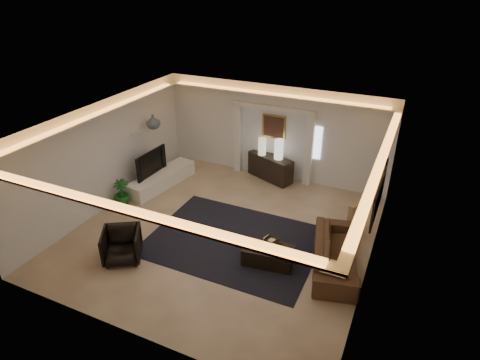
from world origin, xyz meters
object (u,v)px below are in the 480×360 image
at_px(console, 270,167).
at_px(sofa, 335,253).
at_px(coffee_table, 268,255).
at_px(armchair, 122,245).

xyz_separation_m(console, sofa, (2.80, -3.32, -0.06)).
height_order(sofa, coffee_table, sofa).
bearing_deg(coffee_table, console, 102.81).
bearing_deg(console, coffee_table, -47.88).
bearing_deg(console, sofa, -28.09).
distance_m(console, armchair, 5.33).
bearing_deg(armchair, console, 41.02).
relative_size(sofa, armchair, 2.82).
bearing_deg(coffee_table, sofa, 13.48).
height_order(console, armchair, console).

